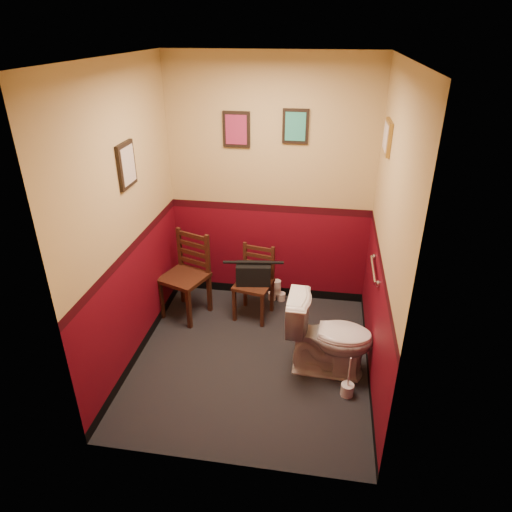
{
  "coord_description": "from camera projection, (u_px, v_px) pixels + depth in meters",
  "views": [
    {
      "loc": [
        0.59,
        -3.44,
        2.92
      ],
      "look_at": [
        0.0,
        0.25,
        1.0
      ],
      "focal_mm": 32.0,
      "sensor_mm": 36.0,
      "label": 1
    }
  ],
  "objects": [
    {
      "name": "floor",
      "position": [
        252.0,
        359.0,
        4.44
      ],
      "size": [
        2.2,
        2.4,
        0.0
      ],
      "primitive_type": "cube",
      "color": "black",
      "rests_on": "ground"
    },
    {
      "name": "framed_print_back_a",
      "position": [
        236.0,
        129.0,
        4.64
      ],
      "size": [
        0.28,
        0.04,
        0.36
      ],
      "color": "black",
      "rests_on": "wall_back"
    },
    {
      "name": "toilet",
      "position": [
        329.0,
        336.0,
        4.13
      ],
      "size": [
        0.8,
        0.47,
        0.77
      ],
      "primitive_type": "imported",
      "rotation": [
        0.0,
        0.0,
        1.53
      ],
      "color": "white",
      "rests_on": "floor"
    },
    {
      "name": "wall_front",
      "position": [
        219.0,
        312.0,
        2.77
      ],
      "size": [
        2.2,
        0.0,
        2.7
      ],
      "primitive_type": "cube",
      "rotation": [
        -1.57,
        0.0,
        0.0
      ],
      "color": "#540712",
      "rests_on": "ground"
    },
    {
      "name": "wall_back",
      "position": [
        270.0,
        187.0,
        4.88
      ],
      "size": [
        2.2,
        0.0,
        2.7
      ],
      "primitive_type": "cube",
      "rotation": [
        1.57,
        0.0,
        0.0
      ],
      "color": "#540712",
      "rests_on": "ground"
    },
    {
      "name": "grab_bar",
      "position": [
        374.0,
        270.0,
        4.08
      ],
      "size": [
        0.05,
        0.56,
        0.06
      ],
      "color": "silver",
      "rests_on": "wall_right"
    },
    {
      "name": "framed_print_right",
      "position": [
        387.0,
        137.0,
        3.88
      ],
      "size": [
        0.04,
        0.34,
        0.28
      ],
      "color": "olive",
      "rests_on": "wall_right"
    },
    {
      "name": "handbag",
      "position": [
        253.0,
        274.0,
        4.86
      ],
      "size": [
        0.39,
        0.23,
        0.27
      ],
      "rotation": [
        0.0,
        0.0,
        0.14
      ],
      "color": "black",
      "rests_on": "chair_right"
    },
    {
      "name": "ceiling",
      "position": [
        250.0,
        58.0,
        3.21
      ],
      "size": [
        2.2,
        2.4,
        0.0
      ],
      "primitive_type": "cube",
      "rotation": [
        3.14,
        0.0,
        0.0
      ],
      "color": "silver",
      "rests_on": "ground"
    },
    {
      "name": "toilet_brush",
      "position": [
        347.0,
        389.0,
        3.98
      ],
      "size": [
        0.11,
        0.11,
        0.41
      ],
      "color": "silver",
      "rests_on": "floor"
    },
    {
      "name": "framed_print_left",
      "position": [
        127.0,
        165.0,
        3.84
      ],
      "size": [
        0.04,
        0.3,
        0.38
      ],
      "color": "black",
      "rests_on": "wall_left"
    },
    {
      "name": "chair_left",
      "position": [
        186.0,
        276.0,
        4.95
      ],
      "size": [
        0.56,
        0.56,
        0.94
      ],
      "rotation": [
        0.0,
        0.0,
        -0.36
      ],
      "color": "#482315",
      "rests_on": "floor"
    },
    {
      "name": "framed_print_back_b",
      "position": [
        295.0,
        126.0,
        4.53
      ],
      "size": [
        0.26,
        0.04,
        0.34
      ],
      "color": "black",
      "rests_on": "wall_back"
    },
    {
      "name": "wall_right",
      "position": [
        386.0,
        241.0,
        3.67
      ],
      "size": [
        0.0,
        2.4,
        2.7
      ],
      "primitive_type": "cube",
      "rotation": [
        1.57,
        0.0,
        -1.57
      ],
      "color": "#540712",
      "rests_on": "ground"
    },
    {
      "name": "tp_stack",
      "position": [
        277.0,
        292.0,
        5.34
      ],
      "size": [
        0.21,
        0.13,
        0.27
      ],
      "color": "silver",
      "rests_on": "floor"
    },
    {
      "name": "wall_left",
      "position": [
        127.0,
        224.0,
        3.98
      ],
      "size": [
        0.0,
        2.4,
        2.7
      ],
      "primitive_type": "cube",
      "rotation": [
        1.57,
        0.0,
        1.57
      ],
      "color": "#540712",
      "rests_on": "ground"
    },
    {
      "name": "chair_right",
      "position": [
        255.0,
        283.0,
        4.95
      ],
      "size": [
        0.44,
        0.44,
        0.8
      ],
      "rotation": [
        0.0,
        0.0,
        -0.2
      ],
      "color": "#482315",
      "rests_on": "floor"
    }
  ]
}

